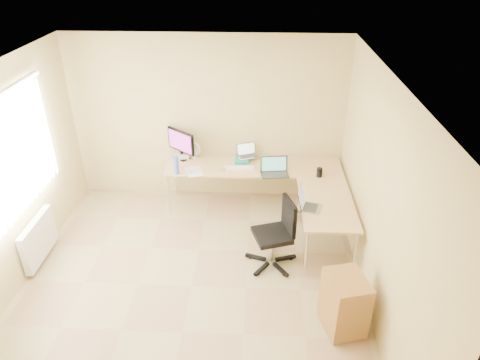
{
  "coord_description": "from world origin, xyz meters",
  "views": [
    {
      "loc": [
        0.79,
        -4.02,
        3.81
      ],
      "look_at": [
        0.55,
        1.1,
        0.9
      ],
      "focal_mm": 32.72,
      "sensor_mm": 36.0,
      "label": 1
    }
  ],
  "objects_px": {
    "monitor": "(181,145)",
    "laptop_black": "(275,167)",
    "desk_return": "(324,226)",
    "laptop_return": "(310,201)",
    "desk_fan": "(195,151)",
    "office_chair": "(272,232)",
    "laptop_center": "(248,151)",
    "mug": "(188,171)",
    "water_bottle": "(176,165)",
    "desk_main": "(253,186)",
    "cabinet": "(345,303)",
    "keyboard": "(238,168)"
  },
  "relations": [
    {
      "from": "keyboard",
      "to": "cabinet",
      "type": "relative_size",
      "value": 0.71
    },
    {
      "from": "keyboard",
      "to": "water_bottle",
      "type": "bearing_deg",
      "value": -173.29
    },
    {
      "from": "laptop_center",
      "to": "cabinet",
      "type": "height_order",
      "value": "laptop_center"
    },
    {
      "from": "desk_main",
      "to": "water_bottle",
      "type": "height_order",
      "value": "water_bottle"
    },
    {
      "from": "desk_main",
      "to": "water_bottle",
      "type": "distance_m",
      "value": 1.27
    },
    {
      "from": "mug",
      "to": "office_chair",
      "type": "height_order",
      "value": "office_chair"
    },
    {
      "from": "office_chair",
      "to": "keyboard",
      "type": "bearing_deg",
      "value": 93.05
    },
    {
      "from": "office_chair",
      "to": "laptop_black",
      "type": "bearing_deg",
      "value": 69.37
    },
    {
      "from": "monitor",
      "to": "cabinet",
      "type": "relative_size",
      "value": 0.82
    },
    {
      "from": "cabinet",
      "to": "monitor",
      "type": "bearing_deg",
      "value": 114.66
    },
    {
      "from": "keyboard",
      "to": "office_chair",
      "type": "height_order",
      "value": "office_chair"
    },
    {
      "from": "monitor",
      "to": "mug",
      "type": "relative_size",
      "value": 5.98
    },
    {
      "from": "desk_main",
      "to": "desk_fan",
      "type": "height_order",
      "value": "desk_fan"
    },
    {
      "from": "laptop_return",
      "to": "office_chair",
      "type": "bearing_deg",
      "value": 131.42
    },
    {
      "from": "mug",
      "to": "cabinet",
      "type": "height_order",
      "value": "mug"
    },
    {
      "from": "water_bottle",
      "to": "keyboard",
      "type": "bearing_deg",
      "value": 12.02
    },
    {
      "from": "mug",
      "to": "laptop_return",
      "type": "xyz_separation_m",
      "value": [
        1.68,
        -0.85,
        0.07
      ]
    },
    {
      "from": "water_bottle",
      "to": "laptop_return",
      "type": "height_order",
      "value": "water_bottle"
    },
    {
      "from": "mug",
      "to": "laptop_return",
      "type": "distance_m",
      "value": 1.88
    },
    {
      "from": "desk_main",
      "to": "monitor",
      "type": "distance_m",
      "value": 1.29
    },
    {
      "from": "desk_return",
      "to": "keyboard",
      "type": "xyz_separation_m",
      "value": [
        -1.21,
        0.89,
        0.38
      ]
    },
    {
      "from": "laptop_black",
      "to": "laptop_return",
      "type": "distance_m",
      "value": 0.97
    },
    {
      "from": "desk_return",
      "to": "monitor",
      "type": "xyz_separation_m",
      "value": [
        -2.1,
        1.2,
        0.6
      ]
    },
    {
      "from": "laptop_black",
      "to": "desk_fan",
      "type": "bearing_deg",
      "value": 152.04
    },
    {
      "from": "laptop_return",
      "to": "desk_fan",
      "type": "bearing_deg",
      "value": 66.74
    },
    {
      "from": "laptop_return",
      "to": "water_bottle",
      "type": "bearing_deg",
      "value": 81.32
    },
    {
      "from": "keyboard",
      "to": "desk_fan",
      "type": "distance_m",
      "value": 0.77
    },
    {
      "from": "office_chair",
      "to": "desk_return",
      "type": "bearing_deg",
      "value": 9.22
    },
    {
      "from": "monitor",
      "to": "office_chair",
      "type": "bearing_deg",
      "value": -9.94
    },
    {
      "from": "desk_return",
      "to": "laptop_center",
      "type": "xyz_separation_m",
      "value": [
        -1.08,
        1.2,
        0.51
      ]
    },
    {
      "from": "laptop_black",
      "to": "monitor",
      "type": "bearing_deg",
      "value": 154.8
    },
    {
      "from": "desk_return",
      "to": "monitor",
      "type": "height_order",
      "value": "monitor"
    },
    {
      "from": "laptop_center",
      "to": "keyboard",
      "type": "relative_size",
      "value": 0.66
    },
    {
      "from": "water_bottle",
      "to": "laptop_return",
      "type": "xyz_separation_m",
      "value": [
        1.86,
        -0.85,
        -0.03
      ]
    },
    {
      "from": "laptop_black",
      "to": "office_chair",
      "type": "xyz_separation_m",
      "value": [
        -0.05,
        -1.1,
        -0.36
      ]
    },
    {
      "from": "monitor",
      "to": "laptop_return",
      "type": "distance_m",
      "value": 2.3
    },
    {
      "from": "office_chair",
      "to": "cabinet",
      "type": "bearing_deg",
      "value": -71.96
    },
    {
      "from": "office_chair",
      "to": "monitor",
      "type": "bearing_deg",
      "value": 113.25
    },
    {
      "from": "desk_main",
      "to": "laptop_black",
      "type": "distance_m",
      "value": 0.64
    },
    {
      "from": "mug",
      "to": "water_bottle",
      "type": "bearing_deg",
      "value": 180.0
    },
    {
      "from": "monitor",
      "to": "laptop_black",
      "type": "bearing_deg",
      "value": 20.47
    },
    {
      "from": "water_bottle",
      "to": "monitor",
      "type": "bearing_deg",
      "value": 90.0
    },
    {
      "from": "keyboard",
      "to": "cabinet",
      "type": "distance_m",
      "value": 2.65
    },
    {
      "from": "laptop_return",
      "to": "laptop_center",
      "type": "bearing_deg",
      "value": 47.57
    },
    {
      "from": "keyboard",
      "to": "laptop_return",
      "type": "bearing_deg",
      "value": -52.46
    },
    {
      "from": "mug",
      "to": "office_chair",
      "type": "relative_size",
      "value": 0.1
    },
    {
      "from": "mug",
      "to": "water_bottle",
      "type": "distance_m",
      "value": 0.2
    },
    {
      "from": "desk_return",
      "to": "water_bottle",
      "type": "relative_size",
      "value": 4.56
    },
    {
      "from": "desk_main",
      "to": "water_bottle",
      "type": "bearing_deg",
      "value": -165.2
    },
    {
      "from": "laptop_return",
      "to": "cabinet",
      "type": "relative_size",
      "value": 0.51
    }
  ]
}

